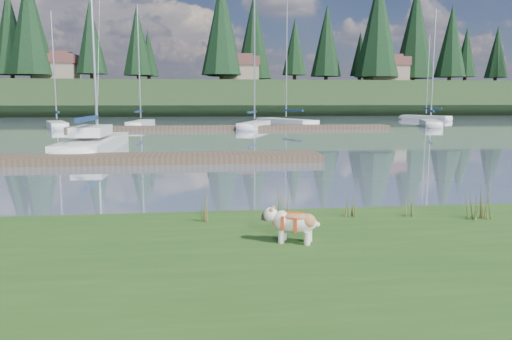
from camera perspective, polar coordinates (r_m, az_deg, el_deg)
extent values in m
plane|color=slate|center=(40.79, -5.54, 4.61)|extent=(200.00, 200.00, 0.00)
cube|color=#2A4D1A|center=(5.30, 3.81, -17.15)|extent=(60.00, 9.00, 0.35)
cube|color=#1E3118|center=(83.71, -6.24, 8.07)|extent=(200.00, 20.00, 5.00)
cylinder|color=silver|center=(7.35, 2.89, -7.62)|extent=(0.09, 0.09, 0.19)
cylinder|color=silver|center=(7.53, 3.17, -7.24)|extent=(0.09, 0.09, 0.19)
cylinder|color=silver|center=(7.29, 5.86, -7.79)|extent=(0.09, 0.09, 0.19)
cylinder|color=silver|center=(7.47, 6.07, -7.40)|extent=(0.09, 0.09, 0.19)
ellipsoid|color=silver|center=(7.35, 4.59, -6.01)|extent=(0.70, 0.52, 0.30)
ellipsoid|color=#AB6F40|center=(7.33, 4.59, -5.29)|extent=(0.52, 0.43, 0.10)
ellipsoid|color=silver|center=(7.40, 1.67, -5.14)|extent=(0.29, 0.29, 0.22)
cube|color=black|center=(7.43, 0.95, -5.38)|extent=(0.10, 0.13, 0.09)
cube|color=white|center=(25.59, -17.97, 2.72)|extent=(2.08, 8.85, 0.70)
ellipsoid|color=white|center=(29.92, -16.29, 3.51)|extent=(1.95, 2.42, 0.70)
cube|color=navy|center=(24.24, -18.72, 5.56)|extent=(0.23, 4.02, 0.20)
cube|color=white|center=(25.05, -18.27, 4.27)|extent=(1.43, 3.22, 0.45)
cube|color=#4C3D2C|center=(20.08, -15.63, 1.25)|extent=(16.00, 2.00, 0.30)
cube|color=#4C3D2C|center=(40.88, -2.73, 4.86)|extent=(26.00, 2.20, 0.30)
cube|color=white|center=(45.36, -21.77, 4.70)|extent=(3.19, 5.91, 0.70)
ellipsoid|color=white|center=(48.25, -22.07, 4.85)|extent=(1.72, 1.92, 0.70)
cylinder|color=silver|center=(45.39, -22.11, 10.98)|extent=(0.12, 0.12, 8.79)
cube|color=navy|center=(44.53, -21.77, 6.17)|extent=(0.96, 2.24, 0.20)
cube|color=white|center=(45.50, -13.01, 5.08)|extent=(1.96, 6.32, 0.70)
ellipsoid|color=white|center=(48.55, -12.30, 5.27)|extent=(1.50, 1.81, 0.70)
cylinder|color=silver|center=(45.56, -13.23, 11.92)|extent=(0.12, 0.12, 9.72)
cube|color=navy|center=(44.62, -13.27, 6.53)|extent=(0.42, 2.48, 0.20)
cube|color=white|center=(41.91, -0.17, 5.04)|extent=(3.54, 6.45, 0.70)
ellipsoid|color=white|center=(45.00, 0.78, 5.25)|extent=(1.89, 2.10, 0.70)
cylinder|color=silver|center=(41.99, -0.17, 12.65)|extent=(0.12, 0.12, 9.98)
cube|color=navy|center=(41.03, -0.45, 6.63)|extent=(1.06, 2.44, 0.20)
cube|color=white|center=(48.44, 3.45, 5.44)|extent=(4.93, 8.22, 0.70)
ellipsoid|color=white|center=(51.88, 0.95, 5.62)|extent=(2.51, 2.75, 0.70)
cylinder|color=silver|center=(48.61, 3.52, 13.53)|extent=(0.12, 0.12, 12.54)
cube|color=navy|center=(47.48, 4.21, 6.80)|extent=(1.47, 3.06, 0.20)
cube|color=white|center=(48.03, 19.31, 4.98)|extent=(3.40, 6.28, 0.70)
ellipsoid|color=white|center=(51.09, 18.93, 5.15)|extent=(1.83, 2.04, 0.70)
cylinder|color=silver|center=(48.08, 19.61, 11.34)|extent=(0.12, 0.12, 9.52)
cube|color=navy|center=(47.15, 19.49, 6.36)|extent=(1.01, 2.38, 0.20)
cube|color=white|center=(62.33, 18.84, 5.61)|extent=(4.15, 5.92, 0.70)
ellipsoid|color=white|center=(64.11, 16.63, 5.76)|extent=(1.95, 2.08, 0.70)
cylinder|color=silver|center=(62.36, 19.06, 10.26)|extent=(0.12, 0.12, 8.98)
cube|color=navy|center=(61.83, 19.52, 6.65)|extent=(1.35, 2.18, 0.20)
cone|color=#475B23|center=(8.58, 2.70, -3.75)|extent=(0.03, 0.03, 0.65)
cone|color=brown|center=(8.54, 3.50, -4.25)|extent=(0.03, 0.03, 0.52)
cone|color=#475B23|center=(8.61, 3.06, -3.49)|extent=(0.03, 0.03, 0.72)
cone|color=brown|center=(8.60, 3.65, -4.40)|extent=(0.03, 0.03, 0.46)
cone|color=#475B23|center=(8.51, 2.92, -4.07)|extent=(0.03, 0.03, 0.59)
cone|color=#475B23|center=(9.08, 10.33, -3.58)|extent=(0.03, 0.03, 0.54)
cone|color=brown|center=(9.06, 11.12, -3.98)|extent=(0.03, 0.03, 0.43)
cone|color=#475B23|center=(9.12, 10.64, -3.37)|extent=(0.03, 0.03, 0.59)
cone|color=brown|center=(9.11, 11.22, -4.08)|extent=(0.03, 0.03, 0.38)
cone|color=#475B23|center=(9.02, 10.60, -3.84)|extent=(0.03, 0.03, 0.48)
cone|color=#475B23|center=(9.49, 23.07, -3.68)|extent=(0.03, 0.03, 0.51)
cone|color=brown|center=(9.49, 23.84, -4.04)|extent=(0.03, 0.03, 0.41)
cone|color=#475B23|center=(9.54, 23.30, -3.48)|extent=(0.03, 0.03, 0.56)
cone|color=brown|center=(9.55, 23.87, -4.13)|extent=(0.03, 0.03, 0.36)
cone|color=#475B23|center=(9.43, 23.41, -3.92)|extent=(0.03, 0.03, 0.46)
cone|color=#475B23|center=(8.64, -6.64, -3.91)|extent=(0.03, 0.03, 0.59)
cone|color=brown|center=(8.59, -5.89, -4.38)|extent=(0.03, 0.03, 0.47)
cone|color=#475B23|center=(8.66, -6.24, -3.67)|extent=(0.03, 0.03, 0.65)
cone|color=brown|center=(8.63, -5.70, -4.51)|extent=(0.03, 0.03, 0.41)
cone|color=#475B23|center=(8.57, -6.50, -4.21)|extent=(0.03, 0.03, 0.53)
cone|color=#475B23|center=(9.33, 16.95, -4.04)|extent=(0.03, 0.03, 0.36)
cone|color=brown|center=(9.32, 17.73, -4.31)|extent=(0.03, 0.03, 0.29)
cone|color=#475B23|center=(9.38, 17.21, -3.88)|extent=(0.03, 0.03, 0.40)
cone|color=brown|center=(9.38, 17.79, -4.36)|extent=(0.03, 0.03, 0.25)
cone|color=#475B23|center=(9.27, 17.25, -4.24)|extent=(0.03, 0.03, 0.32)
cone|color=#475B23|center=(9.59, 24.44, -3.26)|extent=(0.03, 0.03, 0.64)
cone|color=brown|center=(9.60, 25.20, -3.68)|extent=(0.03, 0.03, 0.51)
cone|color=#475B23|center=(9.64, 24.67, -3.03)|extent=(0.03, 0.03, 0.70)
cone|color=brown|center=(9.66, 25.21, -3.81)|extent=(0.03, 0.03, 0.44)
cone|color=#475B23|center=(9.54, 24.78, -3.53)|extent=(0.03, 0.03, 0.57)
cube|color=#33281C|center=(9.45, -1.12, -6.40)|extent=(60.00, 0.50, 0.14)
cylinder|color=#382619|center=(82.39, -24.17, 9.79)|extent=(0.60, 0.60, 1.80)
cone|color=black|center=(83.06, -24.48, 15.06)|extent=(6.60, 6.60, 15.00)
cylinder|color=#382619|center=(83.28, -13.28, 10.24)|extent=(0.60, 0.60, 1.80)
cone|color=black|center=(83.73, -13.41, 14.24)|extent=(4.84, 4.84, 11.00)
cylinder|color=#382619|center=(76.89, -3.95, 10.63)|extent=(0.60, 0.60, 1.80)
cone|color=black|center=(77.55, -4.00, 15.96)|extent=(6.16, 6.16, 14.00)
cylinder|color=#382619|center=(82.33, 4.42, 10.46)|extent=(0.60, 0.60, 1.80)
cone|color=black|center=(82.69, 4.46, 13.89)|extent=(3.96, 3.96, 9.00)
cylinder|color=#382619|center=(83.92, 13.57, 10.22)|extent=(0.60, 0.60, 1.80)
cone|color=black|center=(84.64, 13.76, 15.70)|extent=(7.04, 7.04, 16.00)
cylinder|color=#382619|center=(92.35, 21.21, 9.68)|extent=(0.60, 0.60, 1.80)
cone|color=black|center=(92.80, 21.41, 13.57)|extent=(5.28, 5.28, 12.00)
cube|color=gray|center=(83.52, -21.78, 10.23)|extent=(6.00, 5.00, 2.80)
cube|color=brown|center=(83.64, -21.86, 11.66)|extent=(6.30, 5.30, 1.40)
cube|color=brown|center=(83.70, -21.89, 12.21)|extent=(4.20, 3.60, 0.70)
cube|color=gray|center=(82.10, -2.00, 10.83)|extent=(6.00, 5.00, 2.80)
cube|color=brown|center=(82.22, -2.01, 12.30)|extent=(6.30, 5.30, 1.40)
cube|color=brown|center=(82.29, -2.01, 12.85)|extent=(4.20, 3.60, 0.70)
cube|color=gray|center=(85.58, 14.63, 10.47)|extent=(6.00, 5.00, 2.80)
cube|color=brown|center=(85.70, 14.68, 11.87)|extent=(6.30, 5.30, 1.40)
cube|color=brown|center=(85.76, 14.70, 12.40)|extent=(4.20, 3.60, 0.70)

